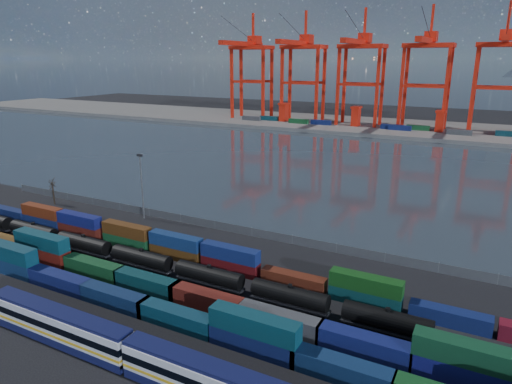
% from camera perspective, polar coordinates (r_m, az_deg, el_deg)
% --- Properties ---
extents(ground, '(700.00, 700.00, 0.00)m').
position_cam_1_polar(ground, '(83.26, -9.86, -11.83)').
color(ground, black).
rests_on(ground, ground).
extents(harbor_water, '(700.00, 700.00, 0.00)m').
position_cam_1_polar(harbor_water, '(173.28, 11.63, 3.01)').
color(harbor_water, '#29333C').
rests_on(harbor_water, ground).
extents(far_quay, '(700.00, 70.00, 2.00)m').
position_cam_1_polar(far_quay, '(274.03, 17.95, 7.59)').
color(far_quay, '#514F4C').
rests_on(far_quay, ground).
extents(container_row_south, '(128.27, 2.67, 5.69)m').
position_cam_1_polar(container_row_south, '(75.97, -14.33, -13.13)').
color(container_row_south, '#36383A').
rests_on(container_row_south, ground).
extents(container_row_mid, '(143.08, 2.67, 5.69)m').
position_cam_1_polar(container_row_mid, '(84.40, -14.81, -10.20)').
color(container_row_mid, '#434448').
rests_on(container_row_mid, ground).
extents(container_row_north, '(141.19, 2.41, 5.14)m').
position_cam_1_polar(container_row_north, '(90.45, -6.73, -7.77)').
color(container_row_north, '#0F1C4C').
rests_on(container_row_north, ground).
extents(tanker_string, '(121.94, 2.89, 4.13)m').
position_cam_1_polar(tanker_string, '(96.16, -17.59, -7.03)').
color(tanker_string, black).
rests_on(tanker_string, ground).
extents(waterfront_fence, '(160.12, 0.12, 2.20)m').
position_cam_1_polar(waterfront_fence, '(104.20, -0.51, -5.03)').
color(waterfront_fence, '#595B5E').
rests_on(waterfront_fence, ground).
extents(bare_tree, '(1.99, 1.95, 7.52)m').
position_cam_1_polar(bare_tree, '(137.93, -24.02, 0.08)').
color(bare_tree, black).
rests_on(bare_tree, ground).
extents(yard_light_mast, '(1.60, 0.40, 16.60)m').
position_cam_1_polar(yard_light_mast, '(116.69, -14.10, 1.11)').
color(yard_light_mast, slate).
rests_on(yard_light_mast, ground).
extents(gantry_cranes, '(200.31, 48.60, 65.82)m').
position_cam_1_polar(gantry_cranes, '(266.15, 16.79, 15.97)').
color(gantry_cranes, red).
rests_on(gantry_cranes, ground).
extents(quay_containers, '(172.58, 10.99, 2.60)m').
position_cam_1_polar(quay_containers, '(261.71, 15.03, 7.95)').
color(quay_containers, navy).
rests_on(quay_containers, far_quay).
extents(straddle_carriers, '(140.00, 7.00, 11.10)m').
position_cam_1_polar(straddle_carriers, '(263.84, 17.14, 8.85)').
color(straddle_carriers, red).
rests_on(straddle_carriers, far_quay).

